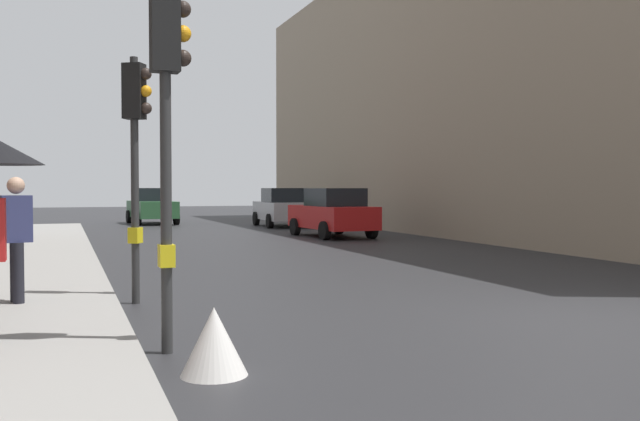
# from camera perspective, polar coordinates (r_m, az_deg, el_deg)

# --- Properties ---
(ground_plane) EXTENTS (120.00, 120.00, 0.00)m
(ground_plane) POSITION_cam_1_polar(r_m,az_deg,el_deg) (10.37, 20.18, -8.14)
(ground_plane) COLOR #28282B
(sidewalk_kerb) EXTENTS (3.25, 40.00, 0.16)m
(sidewalk_kerb) POSITION_cam_1_polar(r_m,az_deg,el_deg) (13.92, -23.64, -5.31)
(sidewalk_kerb) COLOR gray
(sidewalk_kerb) RESTS_ON ground
(building_facade_right) EXTENTS (12.00, 34.93, 11.61)m
(building_facade_right) POSITION_cam_1_polar(r_m,az_deg,el_deg) (31.11, 16.85, 9.21)
(building_facade_right) COLOR gray
(building_facade_right) RESTS_ON ground
(traffic_light_near_left) EXTENTS (0.43, 0.25, 3.94)m
(traffic_light_near_left) POSITION_cam_1_polar(r_m,az_deg,el_deg) (7.77, -12.20, 8.76)
(traffic_light_near_left) COLOR #2D2D2D
(traffic_light_near_left) RESTS_ON ground
(traffic_light_near_right) EXTENTS (0.44, 0.37, 3.76)m
(traffic_light_near_right) POSITION_cam_1_polar(r_m,az_deg,el_deg) (11.16, -14.64, 5.99)
(traffic_light_near_right) COLOR #2D2D2D
(traffic_light_near_right) RESTS_ON ground
(car_green_estate) EXTENTS (2.25, 4.32, 1.76)m
(car_green_estate) POSITION_cam_1_polar(r_m,az_deg,el_deg) (35.70, -13.43, 0.36)
(car_green_estate) COLOR #2D6038
(car_green_estate) RESTS_ON ground
(car_red_sedan) EXTENTS (2.24, 4.31, 1.76)m
(car_red_sedan) POSITION_cam_1_polar(r_m,az_deg,el_deg) (25.48, 1.04, -0.17)
(car_red_sedan) COLOR red
(car_red_sedan) RESTS_ON ground
(car_silver_hatchback) EXTENTS (2.15, 4.27, 1.76)m
(car_silver_hatchback) POSITION_cam_1_polar(r_m,az_deg,el_deg) (32.37, -3.08, 0.26)
(car_silver_hatchback) COLOR #BCBCC1
(car_silver_hatchback) RESTS_ON ground
(pedestrian_with_grey_backpack) EXTENTS (0.64, 0.39, 1.77)m
(pedestrian_with_grey_backpack) POSITION_cam_1_polar(r_m,az_deg,el_deg) (10.80, -23.53, -1.57)
(pedestrian_with_grey_backpack) COLOR black
(pedestrian_with_grey_backpack) RESTS_ON sidewalk_kerb
(warning_sign_triangle) EXTENTS (0.64, 0.64, 0.65)m
(warning_sign_triangle) POSITION_cam_1_polar(r_m,az_deg,el_deg) (6.86, -8.54, -10.40)
(warning_sign_triangle) COLOR silver
(warning_sign_triangle) RESTS_ON ground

